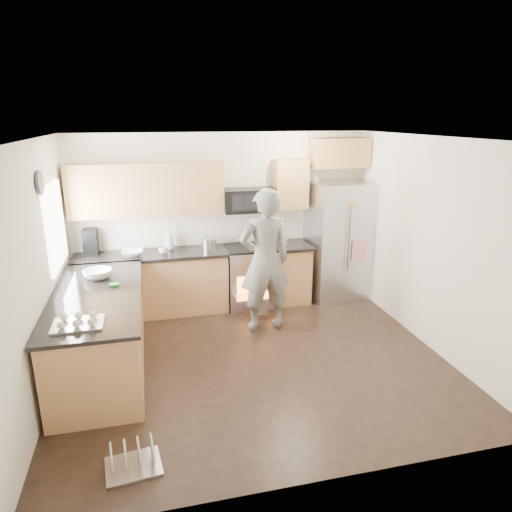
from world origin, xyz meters
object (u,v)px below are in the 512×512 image
object	(u,v)px
person	(265,260)
dish_rack	(133,461)
refrigerator	(338,241)
stove_range	(251,262)

from	to	relation	value
person	dish_rack	size ratio (longest dim) A/B	3.98
refrigerator	stove_range	bearing A→B (deg)	175.07
refrigerator	dish_rack	xyz separation A→B (m)	(-3.16, -3.20, -0.85)
stove_range	dish_rack	world-z (taller)	stove_range
stove_range	refrigerator	bearing A→B (deg)	0.30
stove_range	person	world-z (taller)	person
refrigerator	dish_rack	distance (m)	4.58
refrigerator	dish_rack	world-z (taller)	refrigerator
stove_range	person	size ratio (longest dim) A/B	0.92
refrigerator	dish_rack	size ratio (longest dim) A/B	3.79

